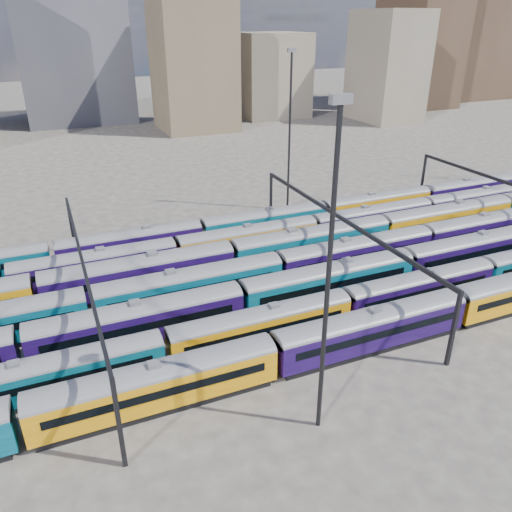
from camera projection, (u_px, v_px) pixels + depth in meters
name	position (u px, v px, depth m)	size (l,w,h in m)	color
ground	(264.00, 289.00, 60.20)	(500.00, 500.00, 0.00)	#3E3934
rake_0	(273.00, 351.00, 44.54)	(125.49, 3.06, 5.15)	black
rake_1	(420.00, 285.00, 56.02)	(135.33, 2.83, 4.75)	black
rake_2	(329.00, 278.00, 56.93)	(151.21, 3.16, 5.32)	black
rake_3	(356.00, 251.00, 63.53)	(108.83, 3.19, 5.37)	black
rake_4	(140.00, 270.00, 58.26)	(159.08, 3.32, 5.61)	black
rake_5	(314.00, 226.00, 71.70)	(121.04, 2.95, 4.97)	black
rake_6	(265.00, 220.00, 73.97)	(98.64, 2.89, 4.86)	black
gantry_1	(83.00, 269.00, 50.21)	(0.35, 40.35, 8.03)	black
gantry_2	(339.00, 225.00, 60.81)	(0.35, 40.35, 8.03)	black
mast_2	(329.00, 270.00, 34.15)	(1.40, 0.50, 25.60)	black
mast_3	(290.00, 127.00, 79.41)	(1.40, 0.50, 25.60)	black
skyline	(414.00, 46.00, 176.04)	(399.22, 60.48, 50.03)	#665B4C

